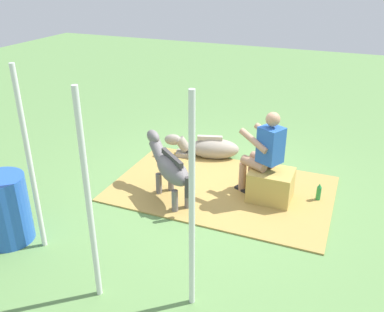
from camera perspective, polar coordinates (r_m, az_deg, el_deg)
The scene contains 11 objects.
ground_plane at distance 6.48m, azimuth 2.65°, elevation -4.51°, with size 24.00×24.00×0.00m, color #608C4C.
hay_patch at distance 6.47m, azimuth 4.10°, elevation -4.47°, with size 3.30×2.12×0.02m, color #AD8C47.
hay_bale at distance 6.18m, azimuth 10.70°, elevation -4.01°, with size 0.62×0.52×0.48m, color tan.
person_seated at distance 6.02m, azimuth 9.78°, elevation 0.72°, with size 0.72×0.59×1.36m.
pony_standing at distance 5.99m, azimuth -3.07°, elevation -1.53°, with size 1.12×1.00×0.88m.
pony_lying at distance 7.41m, azimuth 2.29°, elevation 1.11°, with size 1.36×0.64×0.42m.
soda_bottle at distance 6.38m, azimuth 16.94°, elevation -4.80°, with size 0.07×0.07×0.29m.
water_barrel at distance 5.64m, azimuth -24.24°, elevation -6.67°, with size 0.59×0.59×0.88m, color blue.
tent_pole_left at distance 3.87m, azimuth -0.02°, elevation -7.19°, with size 0.06×0.06×2.26m, color silver.
tent_pole_right at distance 5.05m, azimuth -21.29°, elevation -0.90°, with size 0.06×0.06×2.26m, color silver.
tent_pole_mid at distance 4.09m, azimuth -13.96°, elevation -6.08°, with size 0.06×0.06×2.26m, color silver.
Camera 1 is at (-1.87, 5.32, 3.20)m, focal length 38.99 mm.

